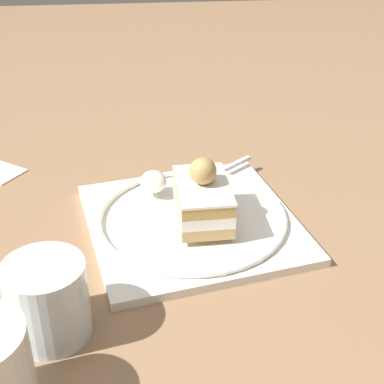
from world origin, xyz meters
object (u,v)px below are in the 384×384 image
Objects in this scene: dessert_plate at (192,221)px; whipped_cream_dollop at (153,182)px; fork at (215,174)px; cake_slice at (204,198)px; drink_glass_near at (48,303)px.

dessert_plate is 0.08m from whipped_cream_dollop.
fork is at bearing -159.07° from whipped_cream_dollop.
drink_glass_near is at bearing 43.63° from cake_slice.
cake_slice is at bearing -136.37° from drink_glass_near.
dessert_plate is 3.68× the size of drink_glass_near.
whipped_cream_dollop is at bearing 20.93° from fork.
whipped_cream_dollop is 0.31× the size of fork.
dessert_plate is at bearing 125.69° from whipped_cream_dollop.
whipped_cream_dollop reaches higher than dessert_plate.
cake_slice is (-0.01, 0.01, 0.03)m from dessert_plate.
whipped_cream_dollop is 0.24m from drink_glass_near.
fork is (-0.04, -0.09, 0.01)m from dessert_plate.
whipped_cream_dollop is at bearing -54.31° from dessert_plate.
dessert_plate is at bearing 66.26° from fork.
dessert_plate is 8.47× the size of whipped_cream_dollop.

